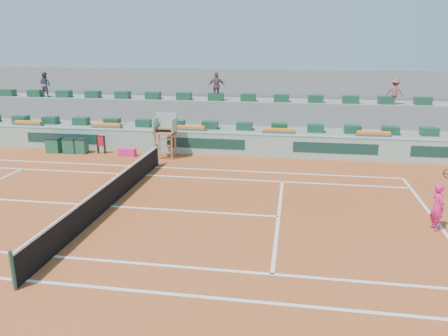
{
  "coord_description": "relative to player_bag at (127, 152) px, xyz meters",
  "views": [
    {
      "loc": [
        6.8,
        -14.73,
        6.07
      ],
      "look_at": [
        4.0,
        2.5,
        1.0
      ],
      "focal_mm": 35.0,
      "sensor_mm": 36.0,
      "label": 1
    }
  ],
  "objects": [
    {
      "name": "ground",
      "position": [
        2.21,
        -7.43,
        -0.21
      ],
      "size": [
        90.0,
        90.0,
        0.0
      ],
      "primitive_type": "plane",
      "color": "#9E461E",
      "rests_on": "ground"
    },
    {
      "name": "seating_tier_lower",
      "position": [
        2.21,
        3.27,
        0.39
      ],
      "size": [
        36.0,
        4.0,
        1.2
      ],
      "primitive_type": "cube",
      "color": "gray",
      "rests_on": "ground"
    },
    {
      "name": "seating_tier_upper",
      "position": [
        2.21,
        4.87,
        1.09
      ],
      "size": [
        36.0,
        2.4,
        2.6
      ],
      "primitive_type": "cube",
      "color": "gray",
      "rests_on": "ground"
    },
    {
      "name": "stadium_back_wall",
      "position": [
        2.21,
        6.47,
        1.99
      ],
      "size": [
        36.0,
        0.4,
        4.4
      ],
      "primitive_type": "cube",
      "color": "gray",
      "rests_on": "ground"
    },
    {
      "name": "player_bag",
      "position": [
        0.0,
        0.0,
        0.0
      ],
      "size": [
        0.94,
        0.42,
        0.42
      ],
      "primitive_type": "cube",
      "color": "#F31F7F",
      "rests_on": "ground"
    },
    {
      "name": "spectator_left",
      "position": [
        -7.06,
        4.28,
        3.19
      ],
      "size": [
        0.86,
        0.72,
        1.59
      ],
      "primitive_type": "imported",
      "rotation": [
        0.0,
        0.0,
        2.98
      ],
      "color": "#4E4E5B",
      "rests_on": "seating_tier_upper"
    },
    {
      "name": "spectator_mid",
      "position": [
        4.28,
        4.2,
        3.25
      ],
      "size": [
        1.06,
        0.57,
        1.71
      ],
      "primitive_type": "imported",
      "rotation": [
        0.0,
        0.0,
        3.3
      ],
      "color": "#764E5B",
      "rests_on": "seating_tier_upper"
    },
    {
      "name": "spectator_right",
      "position": [
        14.6,
        4.07,
        3.12
      ],
      "size": [
        1.06,
        0.77,
        1.46
      ],
      "primitive_type": "imported",
      "rotation": [
        0.0,
        0.0,
        2.88
      ],
      "color": "#89444C",
      "rests_on": "seating_tier_upper"
    },
    {
      "name": "court_lines",
      "position": [
        2.21,
        -7.43,
        -0.2
      ],
      "size": [
        23.89,
        11.09,
        0.01
      ],
      "color": "white",
      "rests_on": "ground"
    },
    {
      "name": "tennis_net",
      "position": [
        2.21,
        -7.43,
        0.32
      ],
      "size": [
        0.1,
        11.97,
        1.1
      ],
      "color": "black",
      "rests_on": "ground"
    },
    {
      "name": "advertising_hoarding",
      "position": [
        2.24,
        1.07,
        0.43
      ],
      "size": [
        36.0,
        0.34,
        1.26
      ],
      "color": "#90B5A4",
      "rests_on": "ground"
    },
    {
      "name": "umpire_chair",
      "position": [
        2.21,
        0.07,
        1.33
      ],
      "size": [
        1.1,
        0.9,
        2.4
      ],
      "color": "#905C36",
      "rests_on": "ground"
    },
    {
      "name": "seat_row_lower",
      "position": [
        2.21,
        2.37,
        1.21
      ],
      "size": [
        32.9,
        0.6,
        0.44
      ],
      "color": "#18482E",
      "rests_on": "seating_tier_lower"
    },
    {
      "name": "seat_row_upper",
      "position": [
        2.21,
        4.27,
        2.61
      ],
      "size": [
        32.9,
        0.6,
        0.44
      ],
      "color": "#18482E",
      "rests_on": "seating_tier_upper"
    },
    {
      "name": "flower_planters",
      "position": [
        0.71,
        1.57,
        1.13
      ],
      "size": [
        26.8,
        0.36,
        0.28
      ],
      "color": "#535353",
      "rests_on": "seating_tier_lower"
    },
    {
      "name": "drink_cooler_a",
      "position": [
        -2.77,
        0.16,
        0.21
      ],
      "size": [
        0.67,
        0.58,
        0.84
      ],
      "color": "#1B5239",
      "rests_on": "ground"
    },
    {
      "name": "drink_cooler_b",
      "position": [
        -3.4,
        0.11,
        0.21
      ],
      "size": [
        0.71,
        0.61,
        0.84
      ],
      "color": "#1B5239",
      "rests_on": "ground"
    },
    {
      "name": "drink_cooler_c",
      "position": [
        -4.38,
        0.12,
        0.21
      ],
      "size": [
        0.8,
        0.69,
        0.84
      ],
      "color": "#1B5239",
      "rests_on": "ground"
    },
    {
      "name": "towel_rack",
      "position": [
        -1.63,
        0.28,
        0.4
      ],
      "size": [
        0.53,
        0.09,
        1.03
      ],
      "color": "black",
      "rests_on": "ground"
    },
    {
      "name": "tennis_player",
      "position": [
        13.83,
        -7.7,
        0.61
      ],
      "size": [
        0.5,
        0.89,
        2.28
      ],
      "color": "#F31F7F",
      "rests_on": "ground"
    }
  ]
}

